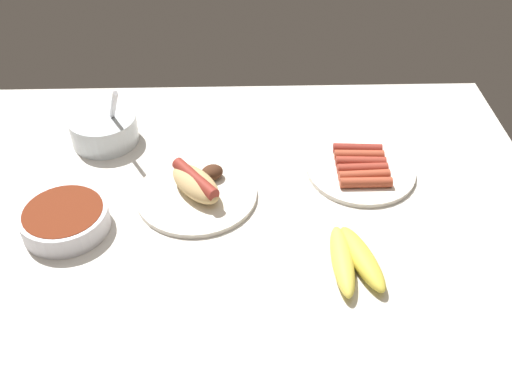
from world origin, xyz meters
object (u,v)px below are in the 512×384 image
at_px(bowl_coleslaw, 104,128).
at_px(banana_bunch, 352,259).
at_px(plate_sausages, 361,169).
at_px(plate_hotdog_assembled, 197,189).
at_px(bowl_chili, 65,219).

xyz_separation_m(bowl_coleslaw, banana_bunch, (0.47, -0.37, -0.02)).
bearing_deg(bowl_coleslaw, plate_sausages, -13.20).
height_order(bowl_coleslaw, banana_bunch, bowl_coleslaw).
relative_size(plate_sausages, banana_bunch, 1.33).
xyz_separation_m(plate_hotdog_assembled, bowl_coleslaw, (-0.21, 0.19, 0.02)).
distance_m(plate_hotdog_assembled, bowl_coleslaw, 0.28).
relative_size(plate_sausages, plate_hotdog_assembled, 0.94).
xyz_separation_m(plate_sausages, banana_bunch, (-0.06, -0.25, 0.01)).
bearing_deg(plate_hotdog_assembled, bowl_chili, -160.18).
bearing_deg(plate_sausages, banana_bunch, -102.92).
relative_size(bowl_chili, plate_sausages, 0.72).
bearing_deg(plate_sausages, bowl_chili, -165.35).
bearing_deg(bowl_coleslaw, plate_hotdog_assembled, -42.16).
distance_m(plate_sausages, banana_bunch, 0.26).
xyz_separation_m(plate_hotdog_assembled, banana_bunch, (0.27, -0.19, -0.00)).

